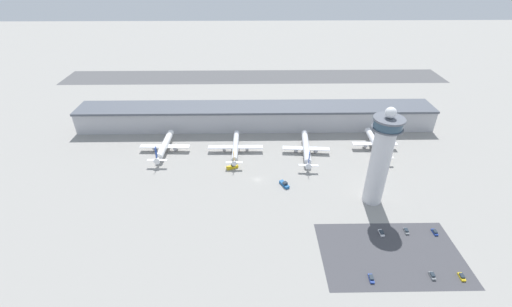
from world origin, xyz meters
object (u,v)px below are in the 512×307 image
(control_tower, at_px, (381,157))
(airplane_gate_bravo, at_px, (235,147))
(car_green_van, at_px, (371,278))
(service_truck_baggage, at_px, (384,158))
(car_silver_sedan, at_px, (406,231))
(car_blue_compact, at_px, (432,276))
(car_yellow_taxi, at_px, (381,233))
(airplane_gate_delta, at_px, (375,144))
(car_grey_coupe, at_px, (435,232))
(airplane_gate_charlie, at_px, (306,148))
(service_truck_catering, at_px, (284,184))
(car_black_suv, at_px, (462,277))
(airplane_gate_alpha, at_px, (164,146))
(service_truck_fuel, at_px, (232,167))

(control_tower, bearing_deg, airplane_gate_bravo, 145.86)
(car_green_van, bearing_deg, service_truck_baggage, 68.49)
(control_tower, relative_size, car_green_van, 11.86)
(car_silver_sedan, bearing_deg, car_blue_compact, -88.50)
(control_tower, xyz_separation_m, car_yellow_taxi, (-2.96, -25.80, -27.41))
(airplane_gate_delta, height_order, service_truck_baggage, airplane_gate_delta)
(airplane_gate_bravo, height_order, car_grey_coupe, airplane_gate_bravo)
(airplane_gate_charlie, bearing_deg, service_truck_catering, -116.20)
(car_black_suv, relative_size, car_yellow_taxi, 0.92)
(airplane_gate_charlie, bearing_deg, car_green_van, -82.55)
(car_blue_compact, distance_m, car_black_suv, 12.26)
(airplane_gate_bravo, bearing_deg, control_tower, -34.14)
(service_truck_baggage, bearing_deg, airplane_gate_delta, 100.29)
(car_green_van, distance_m, car_grey_coupe, 47.40)
(service_truck_baggage, relative_size, car_black_suv, 1.46)
(airplane_gate_charlie, xyz_separation_m, car_blue_compact, (39.67, -100.92, -3.49))
(service_truck_catering, bearing_deg, airplane_gate_alpha, 152.96)
(service_truck_catering, bearing_deg, airplane_gate_charlie, 63.80)
(airplane_gate_delta, distance_m, car_black_suv, 106.44)
(car_silver_sedan, distance_m, car_grey_coupe, 13.69)
(car_black_suv, bearing_deg, car_silver_sedan, 115.33)
(service_truck_catering, relative_size, car_yellow_taxi, 1.69)
(control_tower, distance_m, car_silver_sedan, 38.16)
(service_truck_catering, distance_m, car_black_suv, 95.79)
(airplane_gate_alpha, distance_m, service_truck_baggage, 146.32)
(airplane_gate_delta, height_order, service_truck_fuel, airplane_gate_delta)
(airplane_gate_alpha, bearing_deg, car_grey_coupe, -28.19)
(service_truck_catering, relative_size, car_black_suv, 1.83)
(service_truck_catering, relative_size, car_grey_coupe, 1.79)
(service_truck_fuel, relative_size, car_silver_sedan, 1.74)
(car_green_van, relative_size, car_black_suv, 1.09)
(airplane_gate_charlie, height_order, service_truck_baggage, airplane_gate_charlie)
(airplane_gate_delta, xyz_separation_m, car_silver_sedan, (-8.94, -78.95, -4.14))
(service_truck_fuel, distance_m, car_yellow_taxi, 95.27)
(control_tower, relative_size, car_grey_coupe, 12.66)
(car_black_suv, xyz_separation_m, car_grey_coupe, (0.72, 26.29, 0.01))
(airplane_gate_delta, height_order, car_green_van, airplane_gate_delta)
(car_blue_compact, distance_m, car_yellow_taxi, 28.76)
(service_truck_fuel, bearing_deg, airplane_gate_alpha, 155.90)
(car_blue_compact, bearing_deg, car_grey_coupe, 63.10)
(service_truck_catering, bearing_deg, service_truck_fuel, 148.83)
(airplane_gate_alpha, height_order, service_truck_fuel, airplane_gate_alpha)
(airplane_gate_delta, bearing_deg, car_green_van, -107.99)
(service_truck_baggage, bearing_deg, control_tower, -116.82)
(airplane_gate_alpha, bearing_deg, car_blue_compact, -37.82)
(airplane_gate_alpha, distance_m, car_yellow_taxi, 145.54)
(control_tower, relative_size, airplane_gate_alpha, 1.44)
(service_truck_catering, xyz_separation_m, car_silver_sedan, (56.56, -38.60, -0.42))
(airplane_gate_delta, xyz_separation_m, service_truck_catering, (-65.50, -40.36, -3.72))
(airplane_gate_delta, distance_m, car_blue_compact, 105.92)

